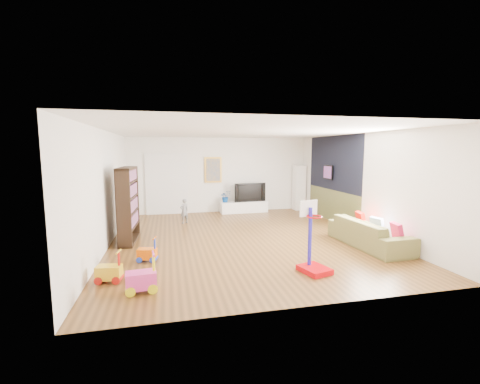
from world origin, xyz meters
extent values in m
cube|color=brown|center=(0.00, 0.00, 0.00)|extent=(6.50, 7.50, 0.00)
cube|color=white|center=(0.00, 0.00, 2.70)|extent=(6.50, 7.50, 0.00)
cube|color=white|center=(0.00, 3.75, 1.35)|extent=(6.50, 0.00, 2.70)
cube|color=silver|center=(0.00, -3.75, 1.35)|extent=(6.50, 0.00, 2.70)
cube|color=silver|center=(-3.25, 0.00, 1.35)|extent=(0.00, 7.50, 2.70)
cube|color=silver|center=(3.25, 0.00, 1.35)|extent=(0.00, 7.50, 2.70)
cube|color=black|center=(3.23, 1.40, 1.85)|extent=(0.01, 3.20, 1.70)
cube|color=brown|center=(3.23, 1.40, 0.50)|extent=(0.01, 3.20, 1.00)
cube|color=white|center=(-1.90, 3.71, 1.05)|extent=(1.45, 0.06, 2.10)
cube|color=gold|center=(-0.25, 3.71, 1.55)|extent=(0.62, 0.06, 0.92)
cube|color=#7F3F8C|center=(3.17, 1.60, 1.55)|extent=(0.04, 0.56, 0.46)
cube|color=white|center=(0.83, 3.40, 0.20)|extent=(1.73, 0.49, 0.40)
cube|color=white|center=(3.00, 3.50, 0.84)|extent=(0.41, 0.41, 1.69)
cube|color=black|center=(-2.82, 0.35, 0.92)|extent=(0.40, 1.28, 1.84)
imported|color=brown|center=(2.72, -1.32, 0.32)|extent=(0.97, 2.22, 0.64)
cube|color=#BB050B|center=(0.75, -2.55, 0.66)|extent=(0.59, 0.66, 1.33)
cube|color=gold|center=(-2.88, -2.19, 0.27)|extent=(0.44, 0.32, 0.54)
cube|color=#D85703|center=(-2.31, -1.26, 0.25)|extent=(0.41, 0.31, 0.50)
cube|color=#F13DA5|center=(-2.31, -2.72, 0.31)|extent=(0.49, 0.33, 0.62)
imported|color=slate|center=(-1.39, 2.09, 0.39)|extent=(0.34, 0.31, 0.77)
imported|color=black|center=(1.03, 3.45, 0.74)|extent=(1.19, 0.28, 0.68)
imported|color=navy|center=(0.15, 3.44, 0.61)|extent=(0.44, 0.40, 0.41)
cube|color=#B21643|center=(2.96, -1.95, 0.50)|extent=(0.16, 0.38, 0.37)
cube|color=silver|center=(2.94, -1.29, 0.50)|extent=(0.16, 0.36, 0.34)
cube|color=#AB0C03|center=(2.91, -0.68, 0.50)|extent=(0.17, 0.39, 0.37)
camera|label=1|loc=(-1.85, -7.80, 2.23)|focal=24.00mm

